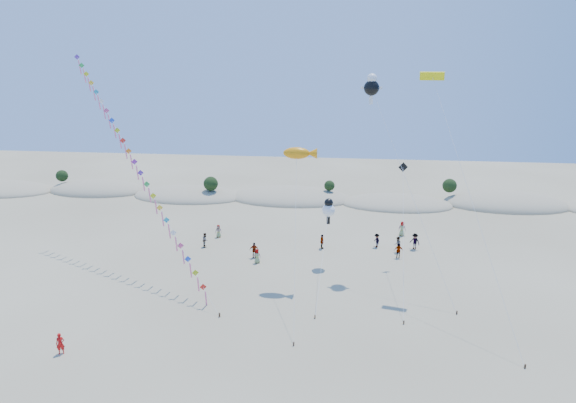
{
  "coord_description": "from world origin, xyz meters",
  "views": [
    {
      "loc": [
        8.48,
        -25.88,
        19.97
      ],
      "look_at": [
        3.53,
        14.0,
        8.52
      ],
      "focal_mm": 30.0,
      "sensor_mm": 36.0,
      "label": 1
    }
  ],
  "objects": [
    {
      "name": "cartoon_kite_low",
      "position": [
        6.83,
        20.65,
        5.97
      ],
      "size": [
        1.32,
        12.1,
        7.07
      ],
      "color": "#3F2D1E",
      "rests_on": "ground"
    },
    {
      "name": "cartoon_kite_high",
      "position": [
        10.59,
        21.12,
        18.0
      ],
      "size": [
        8.47,
        10.5,
        19.21
      ],
      "color": "#3F2D1E",
      "rests_on": "ground"
    },
    {
      "name": "parafoil_kite",
      "position": [
        15.7,
        17.78,
        18.53
      ],
      "size": [
        6.61,
        14.26,
        19.41
      ],
      "color": "#3F2D1E",
      "rests_on": "ground"
    },
    {
      "name": "beachgoers",
      "position": [
        8.16,
        25.11,
        0.85
      ],
      "size": [
        24.57,
        11.08,
        1.84
      ],
      "color": "slate",
      "rests_on": "ground"
    },
    {
      "name": "kite_train",
      "position": [
        -12.37,
        18.32,
        11.08
      ],
      "size": [
        20.88,
        18.42,
        21.44
      ],
      "color": "#3F2D1E",
      "rests_on": "ground"
    },
    {
      "name": "dark_kite",
      "position": [
        13.95,
        18.9,
        7.26
      ],
      "size": [
        1.24,
        13.59,
        10.56
      ],
      "color": "#3F2D1E",
      "rests_on": "ground"
    },
    {
      "name": "ground",
      "position": [
        0.0,
        0.0,
        0.0
      ],
      "size": [
        160.0,
        160.0,
        0.0
      ],
      "primitive_type": "plane",
      "color": "gray",
      "rests_on": "ground"
    },
    {
      "name": "fish_kite",
      "position": [
        4.29,
        16.93,
        12.23
      ],
      "size": [
        3.09,
        12.42,
        12.81
      ],
      "color": "#3F2D1E",
      "rests_on": "ground"
    },
    {
      "name": "dune_ridge",
      "position": [
        1.06,
        45.14,
        0.11
      ],
      "size": [
        145.3,
        11.49,
        5.57
      ],
      "color": "gray",
      "rests_on": "ground"
    },
    {
      "name": "flyer_foreground",
      "position": [
        -11.38,
        2.09,
        0.8
      ],
      "size": [
        0.68,
        0.56,
        1.59
      ],
      "primitive_type": "imported",
      "rotation": [
        0.0,
        0.0,
        0.36
      ],
      "color": "red",
      "rests_on": "ground"
    }
  ]
}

